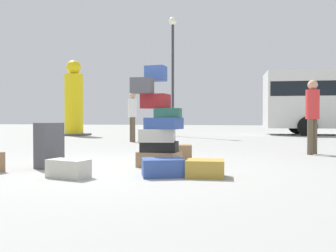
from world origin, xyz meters
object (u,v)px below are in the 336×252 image
Objects in this scene: suitcase_tan_left_side at (205,168)px; suitcase_cream_foreground_far at (68,169)px; lamp_post at (173,57)px; suitcase_navy_foreground_near at (163,167)px; suitcase_charcoal_behind_tower at (49,145)px; suitcase_brown_right_side at (172,152)px; person_tourist_with_camera at (312,110)px; yellow_dummy_statue at (74,102)px; suitcase_tower at (158,128)px; person_bearded_onlooker at (132,112)px.

suitcase_tan_left_side is 1.87m from suitcase_cream_foreground_far.
lamp_post is at bearing 108.68° from suitcase_cream_foreground_far.
lamp_post is at bearing 100.32° from suitcase_tan_left_side.
suitcase_navy_foreground_near reaches higher than suitcase_tan_left_side.
suitcase_charcoal_behind_tower is at bearing 148.02° from suitcase_navy_foreground_near.
suitcase_brown_right_side is at bearing 62.37° from suitcase_charcoal_behind_tower.
suitcase_tan_left_side is 4.25m from person_tourist_with_camera.
yellow_dummy_statue is at bearing 133.28° from suitcase_charcoal_behind_tower.
lamp_post reaches higher than suitcase_tower.
yellow_dummy_statue is at bearing -171.95° from lamp_post.
suitcase_navy_foreground_near is 0.33× the size of person_bearded_onlooker.
lamp_post is (-1.27, 11.71, 3.52)m from suitcase_cream_foreground_far.
lamp_post is (-3.07, 11.20, 3.53)m from suitcase_tan_left_side.
suitcase_tower is at bearing 131.39° from suitcase_tan_left_side.
suitcase_navy_foreground_near is (0.32, -0.94, -0.52)m from suitcase_tower.
suitcase_tower is 4.01m from person_tourist_with_camera.
suitcase_charcoal_behind_tower is 11.54m from yellow_dummy_statue.
person_tourist_with_camera is (2.50, 3.77, 0.87)m from suitcase_navy_foreground_near.
person_tourist_with_camera reaches higher than suitcase_cream_foreground_far.
suitcase_tower reaches higher than suitcase_cream_foreground_far.
person_bearded_onlooker is 0.48× the size of yellow_dummy_statue.
suitcase_navy_foreground_near is 0.16× the size of yellow_dummy_statue.
lamp_post is at bearing 136.97° from person_bearded_onlooker.
person_tourist_with_camera is at bearing -35.28° from yellow_dummy_statue.
suitcase_cream_foreground_far is at bearing -123.08° from suitcase_tower.
suitcase_cream_foreground_far is (0.80, -0.80, -0.24)m from suitcase_charcoal_behind_tower.
suitcase_brown_right_side is 0.22× the size of yellow_dummy_statue.
person_tourist_with_camera is 9.39m from lamp_post.
lamp_post reaches higher than suitcase_brown_right_side.
suitcase_brown_right_side is 3.42m from person_tourist_with_camera.
person_bearded_onlooker is (-3.46, 6.74, 0.91)m from suitcase_tan_left_side.
suitcase_charcoal_behind_tower is at bearing -143.46° from suitcase_brown_right_side.
person_tourist_with_camera is (2.85, 1.69, 0.85)m from suitcase_brown_right_side.
suitcase_charcoal_behind_tower is at bearing -63.25° from yellow_dummy_statue.
yellow_dummy_statue is (-6.83, 8.54, 1.45)m from suitcase_brown_right_side.
suitcase_cream_foreground_far is at bearing 177.79° from suitcase_navy_foreground_near.
suitcase_navy_foreground_near is at bearing -15.18° from person_bearded_onlooker.
yellow_dummy_statue is at bearing 121.37° from suitcase_tan_left_side.
lamp_post reaches higher than person_bearded_onlooker.
suitcase_tan_left_side is 0.92× the size of suitcase_navy_foreground_near.
suitcase_navy_foreground_near is 12.90m from yellow_dummy_statue.
suitcase_tan_left_side is at bearing -74.17° from suitcase_brown_right_side.
person_tourist_with_camera reaches higher than suitcase_charcoal_behind_tower.
suitcase_tan_left_side is 0.92× the size of suitcase_cream_foreground_far.
suitcase_tower is 2.33× the size of suitcase_charcoal_behind_tower.
yellow_dummy_statue reaches higher than suitcase_navy_foreground_near.
suitcase_tan_left_side is 0.30× the size of person_bearded_onlooker.
suitcase_tower is at bearing -11.53° from person_tourist_with_camera.
person_bearded_onlooker is at bearing 115.38° from suitcase_cream_foreground_far.
suitcase_brown_right_side is 2.65m from suitcase_cream_foreground_far.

